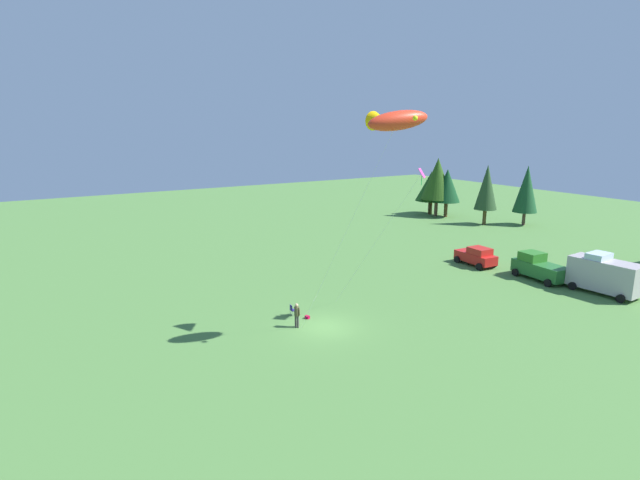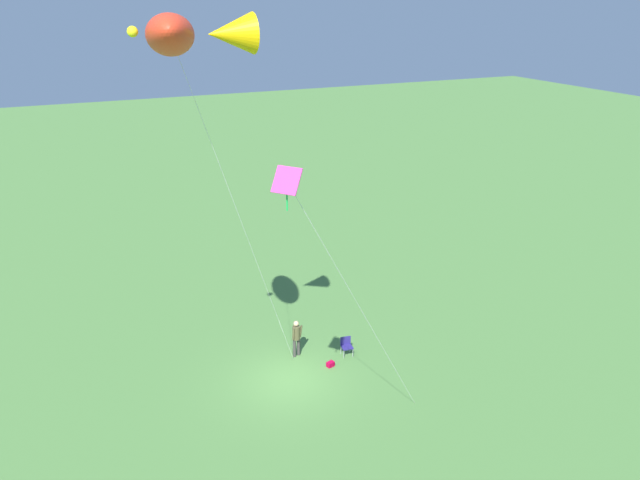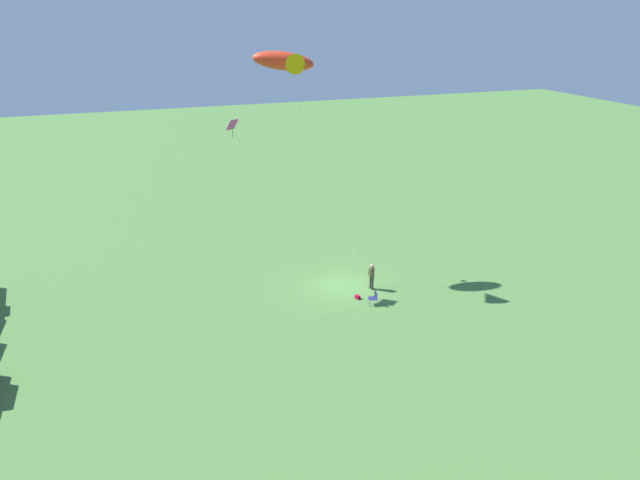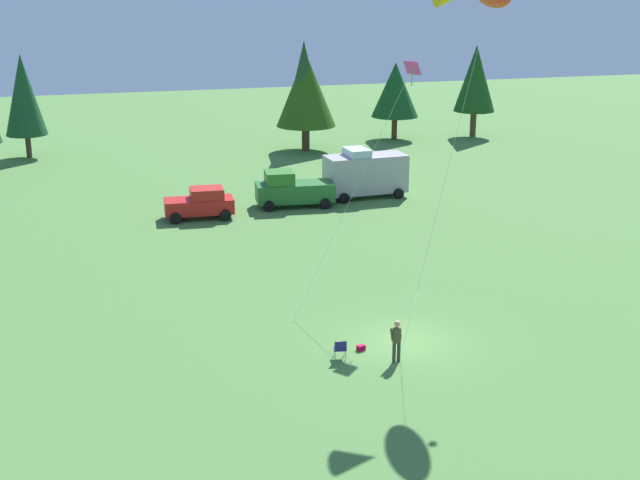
{
  "view_description": "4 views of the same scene",
  "coord_description": "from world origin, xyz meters",
  "px_view_note": "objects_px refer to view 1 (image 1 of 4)",
  "views": [
    {
      "loc": [
        27.45,
        -17.09,
        13.67
      ],
      "look_at": [
        -0.72,
        0.04,
        6.06
      ],
      "focal_mm": 28.0,
      "sensor_mm": 36.0,
      "label": 1
    },
    {
      "loc": [
        7.92,
        20.59,
        14.96
      ],
      "look_at": [
        -1.08,
        0.67,
        6.37
      ],
      "focal_mm": 35.0,
      "sensor_mm": 36.0,
      "label": 2
    },
    {
      "loc": [
        -34.14,
        14.08,
        17.16
      ],
      "look_at": [
        -0.48,
        1.67,
        3.63
      ],
      "focal_mm": 35.0,
      "sensor_mm": 36.0,
      "label": 3
    },
    {
      "loc": [
        -12.39,
        -31.85,
        14.98
      ],
      "look_at": [
        -2.79,
        3.15,
        3.74
      ],
      "focal_mm": 50.0,
      "sensor_mm": 36.0,
      "label": 4
    }
  ],
  "objects_px": {
    "folding_chair": "(293,309)",
    "kite_large_fish": "(393,121)",
    "truck_green_flatbed": "(539,267)",
    "backpack_on_grass": "(307,317)",
    "car_red_sedan": "(476,256)",
    "van_motorhome_grey": "(604,274)",
    "person_kite_flyer": "(297,313)",
    "kite_diamond_rainbow": "(417,181)"
  },
  "relations": [
    {
      "from": "person_kite_flyer",
      "to": "kite_diamond_rainbow",
      "type": "height_order",
      "value": "kite_diamond_rainbow"
    },
    {
      "from": "person_kite_flyer",
      "to": "kite_diamond_rainbow",
      "type": "xyz_separation_m",
      "value": [
        3.05,
        7.72,
        9.0
      ]
    },
    {
      "from": "truck_green_flatbed",
      "to": "kite_large_fish",
      "type": "relative_size",
      "value": 0.35
    },
    {
      "from": "backpack_on_grass",
      "to": "kite_large_fish",
      "type": "distance_m",
      "value": 15.22
    },
    {
      "from": "person_kite_flyer",
      "to": "folding_chair",
      "type": "height_order",
      "value": "person_kite_flyer"
    },
    {
      "from": "person_kite_flyer",
      "to": "truck_green_flatbed",
      "type": "height_order",
      "value": "truck_green_flatbed"
    },
    {
      "from": "backpack_on_grass",
      "to": "truck_green_flatbed",
      "type": "xyz_separation_m",
      "value": [
        2.64,
        22.71,
        0.99
      ]
    },
    {
      "from": "person_kite_flyer",
      "to": "kite_large_fish",
      "type": "bearing_deg",
      "value": -63.49
    },
    {
      "from": "person_kite_flyer",
      "to": "truck_green_flatbed",
      "type": "bearing_deg",
      "value": -17.41
    },
    {
      "from": "folding_chair",
      "to": "van_motorhome_grey",
      "type": "relative_size",
      "value": 0.15
    },
    {
      "from": "folding_chair",
      "to": "kite_large_fish",
      "type": "height_order",
      "value": "kite_large_fish"
    },
    {
      "from": "truck_green_flatbed",
      "to": "kite_diamond_rainbow",
      "type": "xyz_separation_m",
      "value": [
        1.41,
        -16.39,
        8.92
      ]
    },
    {
      "from": "van_motorhome_grey",
      "to": "kite_diamond_rainbow",
      "type": "relative_size",
      "value": 0.51
    },
    {
      "from": "van_motorhome_grey",
      "to": "kite_large_fish",
      "type": "bearing_deg",
      "value": 80.65
    },
    {
      "from": "person_kite_flyer",
      "to": "van_motorhome_grey",
      "type": "relative_size",
      "value": 0.31
    },
    {
      "from": "kite_large_fish",
      "to": "truck_green_flatbed",
      "type": "bearing_deg",
      "value": 98.98
    },
    {
      "from": "truck_green_flatbed",
      "to": "van_motorhome_grey",
      "type": "xyz_separation_m",
      "value": [
        5.29,
        1.09,
        0.54
      ]
    },
    {
      "from": "folding_chair",
      "to": "truck_green_flatbed",
      "type": "height_order",
      "value": "truck_green_flatbed"
    },
    {
      "from": "folding_chair",
      "to": "backpack_on_grass",
      "type": "bearing_deg",
      "value": -51.93
    },
    {
      "from": "folding_chair",
      "to": "van_motorhome_grey",
      "type": "bearing_deg",
      "value": -11.9
    },
    {
      "from": "person_kite_flyer",
      "to": "kite_diamond_rainbow",
      "type": "distance_m",
      "value": 12.25
    },
    {
      "from": "folding_chair",
      "to": "car_red_sedan",
      "type": "distance_m",
      "value": 22.19
    },
    {
      "from": "car_red_sedan",
      "to": "van_motorhome_grey",
      "type": "xyz_separation_m",
      "value": [
        11.4,
        2.36,
        0.69
      ]
    },
    {
      "from": "backpack_on_grass",
      "to": "truck_green_flatbed",
      "type": "bearing_deg",
      "value": 83.37
    },
    {
      "from": "folding_chair",
      "to": "kite_diamond_rainbow",
      "type": "distance_m",
      "value": 12.85
    },
    {
      "from": "folding_chair",
      "to": "truck_green_flatbed",
      "type": "bearing_deg",
      "value": -0.7
    },
    {
      "from": "kite_large_fish",
      "to": "folding_chair",
      "type": "bearing_deg",
      "value": -154.73
    },
    {
      "from": "backpack_on_grass",
      "to": "kite_large_fish",
      "type": "xyz_separation_m",
      "value": [
        5.81,
        2.64,
        13.82
      ]
    },
    {
      "from": "van_motorhome_grey",
      "to": "truck_green_flatbed",
      "type": "bearing_deg",
      "value": 8.04
    },
    {
      "from": "backpack_on_grass",
      "to": "van_motorhome_grey",
      "type": "height_order",
      "value": "van_motorhome_grey"
    },
    {
      "from": "folding_chair",
      "to": "kite_diamond_rainbow",
      "type": "xyz_separation_m",
      "value": [
        5.12,
        6.93,
        9.53
      ]
    },
    {
      "from": "folding_chair",
      "to": "truck_green_flatbed",
      "type": "xyz_separation_m",
      "value": [
        3.71,
        23.32,
        0.61
      ]
    },
    {
      "from": "van_motorhome_grey",
      "to": "person_kite_flyer",
      "type": "bearing_deg",
      "value": 71.0
    },
    {
      "from": "backpack_on_grass",
      "to": "car_red_sedan",
      "type": "xyz_separation_m",
      "value": [
        -3.46,
        21.44,
        0.84
      ]
    },
    {
      "from": "car_red_sedan",
      "to": "kite_large_fish",
      "type": "distance_m",
      "value": 24.66
    },
    {
      "from": "truck_green_flatbed",
      "to": "folding_chair",
      "type": "bearing_deg",
      "value": 86.34
    },
    {
      "from": "kite_large_fish",
      "to": "van_motorhome_grey",
      "type": "bearing_deg",
      "value": 84.27
    },
    {
      "from": "folding_chair",
      "to": "van_motorhome_grey",
      "type": "distance_m",
      "value": 26.05
    },
    {
      "from": "kite_diamond_rainbow",
      "to": "backpack_on_grass",
      "type": "bearing_deg",
      "value": -122.68
    },
    {
      "from": "person_kite_flyer",
      "to": "kite_large_fish",
      "type": "xyz_separation_m",
      "value": [
        4.81,
        4.04,
        12.91
      ]
    },
    {
      "from": "backpack_on_grass",
      "to": "van_motorhome_grey",
      "type": "xyz_separation_m",
      "value": [
        7.93,
        23.8,
        1.53
      ]
    },
    {
      "from": "car_red_sedan",
      "to": "truck_green_flatbed",
      "type": "bearing_deg",
      "value": 14.54
    }
  ]
}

